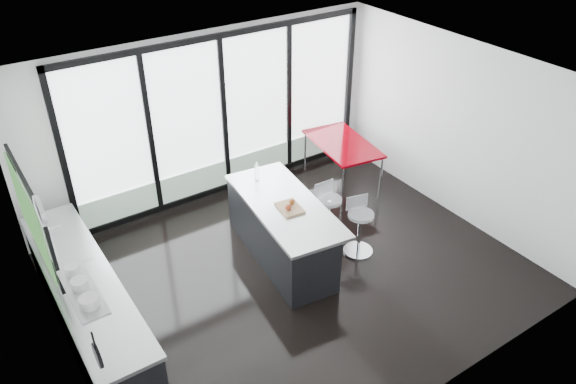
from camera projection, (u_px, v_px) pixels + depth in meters
floor at (294, 273)px, 7.87m from camera, size 6.00×5.00×0.00m
ceiling at (295, 84)px, 6.37m from camera, size 6.00×5.00×0.00m
wall_back at (222, 123)px, 9.05m from camera, size 6.00×0.09×2.80m
wall_front at (442, 303)px, 5.37m from camera, size 6.00×0.00×2.80m
wall_left at (44, 248)px, 5.83m from camera, size 0.26×5.00×2.80m
wall_right at (457, 130)px, 8.53m from camera, size 0.00×5.00×2.80m
counter_cabinets at (89, 307)px, 6.65m from camera, size 0.69×3.24×1.36m
island at (281, 230)px, 7.95m from camera, size 1.17×2.28×1.16m
bar_stool_near at (359, 233)px, 8.09m from camera, size 0.52×0.52×0.69m
bar_stool_far at (328, 217)px, 8.41m from camera, size 0.45×0.45×0.69m
red_table at (342, 163)px, 9.74m from camera, size 1.05×1.57×0.78m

